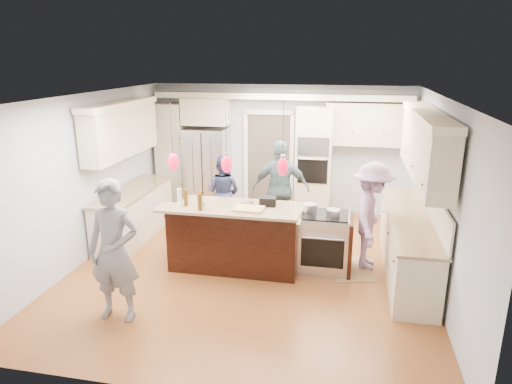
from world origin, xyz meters
TOP-DOWN VIEW (x-y plane):
  - ground_plane at (0.00, 0.00)m, footprint 6.00×6.00m
  - room_shell at (0.00, 0.00)m, footprint 5.54×6.04m
  - refrigerator at (-1.55, 2.64)m, footprint 0.90×0.70m
  - oven_column at (0.75, 2.67)m, footprint 0.72×0.69m
  - back_upper_cabinets at (-0.75, 2.76)m, footprint 5.30×0.61m
  - right_counter_run at (2.44, 0.30)m, footprint 0.64×3.10m
  - left_cabinets at (-2.44, 0.80)m, footprint 0.64×2.30m
  - kitchen_island at (-0.25, 0.07)m, footprint 2.10×1.46m
  - island_range at (1.16, 0.15)m, footprint 0.82×0.71m
  - pendant_lights at (-0.25, -0.51)m, footprint 1.75×0.15m
  - person_bar_end at (-1.37, -1.80)m, footprint 0.68×0.45m
  - person_far_left at (-0.90, 1.60)m, footprint 0.83×0.72m
  - person_far_right at (0.25, 1.44)m, footprint 1.10×0.54m
  - person_range_side at (1.84, 0.38)m, footprint 0.75×1.17m
  - floor_rug at (1.57, 0.20)m, footprint 0.80×1.01m
  - water_bottle at (-0.98, -0.52)m, footprint 0.07×0.07m
  - beer_bottle_a at (-0.90, -0.47)m, footprint 0.08×0.08m
  - beer_bottle_b at (-0.63, -0.62)m, footprint 0.08×0.08m
  - beer_bottle_c at (-0.66, -0.50)m, footprint 0.07×0.07m
  - drink_can at (-0.59, -0.60)m, footprint 0.08×0.08m
  - cutting_board at (0.06, -0.47)m, footprint 0.44×0.33m
  - pot_large at (0.89, 0.22)m, footprint 0.22×0.22m
  - pot_small at (1.26, 0.09)m, footprint 0.21×0.21m

SIDE VIEW (x-z plane):
  - ground_plane at x=0.00m, z-range 0.00..0.00m
  - floor_rug at x=1.57m, z-range 0.00..0.01m
  - island_range at x=1.16m, z-range 0.00..0.92m
  - kitchen_island at x=-0.25m, z-range -0.08..1.04m
  - person_far_left at x=-0.90m, z-range 0.00..1.46m
  - person_range_side at x=1.84m, z-range 0.00..1.72m
  - refrigerator at x=-1.55m, z-range 0.00..1.80m
  - person_far_right at x=0.25m, z-range 0.00..1.81m
  - person_bar_end at x=-1.37m, z-range 0.00..1.84m
  - pot_small at x=1.26m, z-range 0.92..1.02m
  - pot_large at x=0.89m, z-range 0.92..1.05m
  - right_counter_run at x=2.44m, z-range -0.20..2.31m
  - left_cabinets at x=-2.44m, z-range -0.20..2.31m
  - cutting_board at x=0.06m, z-range 1.12..1.15m
  - oven_column at x=0.75m, z-range 0.00..2.30m
  - drink_can at x=-0.59m, z-range 1.12..1.23m
  - beer_bottle_c at x=-0.66m, z-range 1.12..1.37m
  - beer_bottle_a at x=-0.90m, z-range 1.12..1.37m
  - beer_bottle_b at x=-0.63m, z-range 1.12..1.37m
  - water_bottle at x=-0.98m, z-range 1.12..1.40m
  - back_upper_cabinets at x=-0.75m, z-range 0.40..2.94m
  - pendant_lights at x=-0.25m, z-range 1.29..2.32m
  - room_shell at x=0.00m, z-range 0.46..3.18m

